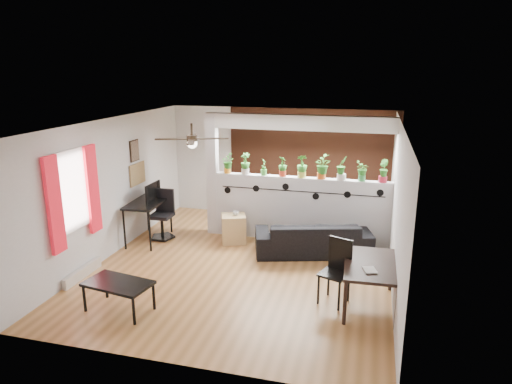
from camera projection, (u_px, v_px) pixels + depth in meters
name	position (u px, v px, depth m)	size (l,w,h in m)	color
room_shell	(243.00, 197.00, 8.02)	(6.30, 7.10, 2.90)	#8F5D2F
partition_wall	(301.00, 209.00, 9.39)	(3.60, 0.18, 1.35)	#BCBCC1
ceiling_header	(303.00, 123.00, 8.92)	(3.60, 0.18, 0.30)	silver
pier_column	(213.00, 174.00, 9.69)	(0.22, 0.20, 2.60)	#BCBCC1
brick_panel	(312.00, 165.00, 10.60)	(3.90, 0.05, 2.60)	#A85131
vine_decal	(301.00, 191.00, 9.20)	(3.31, 0.01, 0.30)	black
window_assembly	(73.00, 193.00, 7.47)	(0.09, 1.30, 1.55)	white
baseboard_heater	(83.00, 273.00, 7.84)	(0.08, 1.00, 0.18)	beige
corkboard	(137.00, 174.00, 9.52)	(0.03, 0.60, 0.45)	olive
framed_art	(134.00, 151.00, 9.34)	(0.03, 0.34, 0.44)	#8C7259
ceiling_fan	(192.00, 140.00, 7.67)	(1.19, 1.19, 0.43)	black
potted_plant_0	(227.00, 163.00, 9.54)	(0.25, 0.26, 0.41)	orange
potted_plant_1	(245.00, 163.00, 9.44)	(0.24, 0.20, 0.44)	silver
potted_plant_2	(264.00, 166.00, 9.36)	(0.17, 0.19, 0.36)	green
potted_plant_3	(283.00, 166.00, 9.25)	(0.26, 0.26, 0.41)	#BB361E
potted_plant_4	(302.00, 166.00, 9.15)	(0.30, 0.27, 0.46)	#C8CC48
potted_plant_5	(322.00, 166.00, 9.05)	(0.30, 0.32, 0.48)	#D25718
potted_plant_6	(342.00, 167.00, 8.96)	(0.32, 0.32, 0.48)	silver
potted_plant_7	(362.00, 171.00, 8.87)	(0.21, 0.24, 0.39)	#318741
potted_plant_8	(383.00, 170.00, 8.77)	(0.26, 0.29, 0.45)	#AD1B32
sofa	(313.00, 238.00, 8.84)	(2.11, 0.83, 0.62)	black
cube_shelf	(234.00, 229.00, 9.37)	(0.48, 0.43, 0.59)	tan
cup	(236.00, 213.00, 9.27)	(0.12, 0.12, 0.09)	gray
computer_desk	(148.00, 205.00, 9.36)	(0.69, 1.21, 0.85)	black
monitor	(150.00, 195.00, 9.45)	(0.06, 0.34, 0.19)	black
office_chair	(163.00, 218.00, 9.57)	(0.53, 0.53, 1.03)	black
dining_table	(371.00, 268.00, 6.77)	(0.83, 1.31, 0.70)	black
book	(364.00, 270.00, 6.49)	(0.17, 0.23, 0.02)	gray
folding_chair	(337.00, 265.00, 6.94)	(0.52, 0.52, 1.00)	black
coffee_table	(118.00, 285.00, 6.70)	(1.06, 0.70, 0.46)	black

